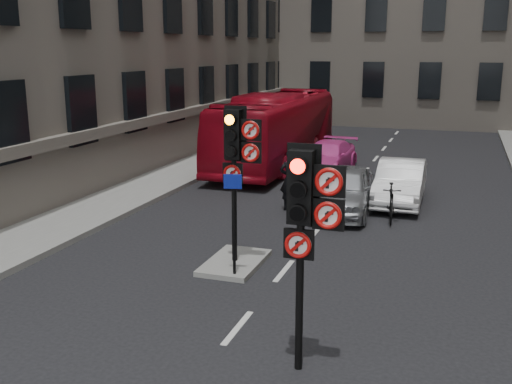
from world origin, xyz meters
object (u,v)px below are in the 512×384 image
Objects in this scene: signal_near at (307,212)px; bus_red at (276,129)px; car_silver at (345,190)px; car_white at (400,182)px; car_pink at (327,157)px; info_sign at (234,210)px; motorcyclist at (291,180)px; motorcycle at (391,203)px; signal_far at (237,151)px.

bus_red is at bearing 108.43° from signal_near.
bus_red reaches higher than car_silver.
car_white is (1.50, 1.75, -0.03)m from car_silver.
info_sign reaches higher than car_pink.
motorcycle is at bearing 172.49° from motorcyclist.
signal_far is at bearing -83.42° from car_pink.
car_silver reaches higher than motorcycle.
motorcyclist is at bearing 80.30° from info_sign.
signal_near is at bearing -92.51° from car_white.
car_silver is at bearing 75.05° from signal_far.
car_white is 2.16× the size of motorcyclist.
signal_far is at bearing 87.38° from motorcyclist.
signal_near is 9.67m from motorcyclist.
signal_near is 1.00× the size of signal_far.
signal_near is 2.00× the size of motorcycle.
signal_far is 5.41m from motorcyclist.
signal_far reaches higher than info_sign.
car_pink is 12.16m from info_sign.
bus_red is (-5.42, 16.26, -1.05)m from signal_near.
motorcycle is at bearing 59.62° from signal_far.
car_silver is at bearing 96.93° from signal_near.
signal_near is 9.20m from motorcycle.
car_pink is at bearing 100.97° from signal_near.
car_pink is at bearing 128.26° from car_white.
car_silver is 8.09m from bus_red.
car_silver is 1.86× the size of info_sign.
car_pink is (-0.36, 11.29, -2.08)m from signal_far.
signal_far is 1.86× the size of motorcyclist.
info_sign reaches higher than car_silver.
bus_red is 5.74× the size of motorcyclist.
car_white is at bearing 47.00° from car_silver.
bus_red is 6.17× the size of motorcycle.
car_white is 0.98× the size of car_pink.
motorcycle is at bearing 88.02° from signal_near.
motorcyclist reaches higher than car_silver.
motorcyclist is 0.86× the size of info_sign.
motorcyclist is at bearing -147.20° from car_white.
signal_near is 0.32× the size of bus_red.
bus_red reaches higher than motorcycle.
info_sign is (-1.24, -6.25, 0.85)m from car_silver.
car_silver is (1.45, 5.44, -1.99)m from signal_far.
motorcyclist is at bearing -83.49° from car_pink.
car_white is at bearing -151.05° from motorcyclist.
signal_near reaches higher than car_white.
motorcycle is (5.73, -7.30, -1.00)m from bus_red.
signal_near reaches higher than car_pink.
motorcycle is (3.27, -6.33, -0.08)m from car_pink.
motorcycle is at bearing -57.93° from car_pink.
bus_red is 13.42m from info_sign.
info_sign is (-2.70, -5.77, 1.03)m from motorcycle.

